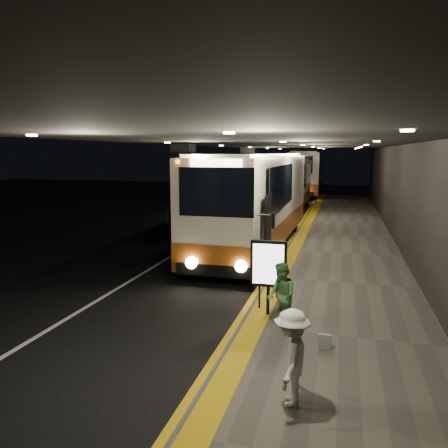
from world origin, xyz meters
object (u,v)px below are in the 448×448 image
at_px(coach_second, 288,187).
at_px(passenger_waiting_white, 292,357).
at_px(coach_main, 256,204).
at_px(passenger_waiting_green, 281,296).
at_px(stanchion_post, 260,288).
at_px(passenger_boarding, 282,275).
at_px(info_sign, 269,265).
at_px(bag_polka, 324,341).
at_px(coach_third, 305,174).

relative_size(coach_second, passenger_waiting_white, 7.15).
bearing_deg(coach_main, passenger_waiting_white, -74.76).
distance_m(passenger_waiting_green, passenger_waiting_white, 3.01).
relative_size(passenger_waiting_white, stanchion_post, 1.45).
xyz_separation_m(coach_second, passenger_boarding, (2.35, -20.10, -0.68)).
distance_m(coach_main, passenger_waiting_green, 9.36).
bearing_deg(passenger_waiting_white, coach_second, -171.27).
xyz_separation_m(coach_second, info_sign, (2.11, -20.70, -0.27)).
bearing_deg(bag_polka, passenger_waiting_white, -101.32).
xyz_separation_m(coach_main, coach_second, (-0.19, 12.46, -0.21)).
xyz_separation_m(passenger_waiting_green, passenger_waiting_white, (0.58, -2.96, 0.02)).
height_order(coach_second, passenger_waiting_green, coach_second).
height_order(coach_third, passenger_boarding, coach_third).
bearing_deg(info_sign, coach_second, 93.34).
bearing_deg(passenger_waiting_green, coach_third, 155.75).
distance_m(coach_main, coach_second, 12.46).
height_order(coach_third, stanchion_post, coach_third).
distance_m(passenger_waiting_white, stanchion_post, 4.30).
bearing_deg(coach_second, stanchion_post, -84.64).
height_order(coach_second, bag_polka, coach_second).
height_order(coach_third, bag_polka, coach_third).
relative_size(passenger_waiting_green, passenger_waiting_white, 0.97).
bearing_deg(coach_main, bag_polka, -69.63).
height_order(coach_main, passenger_waiting_green, coach_main).
bearing_deg(bag_polka, passenger_waiting_green, 141.12).
relative_size(coach_second, passenger_boarding, 6.60).
bearing_deg(bag_polka, coach_third, 95.68).
xyz_separation_m(coach_main, passenger_waiting_green, (2.34, -9.00, -0.97)).
bearing_deg(bag_polka, coach_second, 99.02).
relative_size(passenger_waiting_white, bag_polka, 5.07).
distance_m(info_sign, stanchion_post, 0.86).
height_order(passenger_waiting_white, info_sign, info_sign).
relative_size(passenger_waiting_green, stanchion_post, 1.41).
xyz_separation_m(coach_third, stanchion_post, (1.81, -33.47, -1.27)).
xyz_separation_m(passenger_waiting_white, stanchion_post, (-1.28, 4.10, -0.24)).
relative_size(passenger_boarding, bag_polka, 5.49).
height_order(passenger_boarding, passenger_waiting_white, passenger_boarding).
xyz_separation_m(passenger_boarding, passenger_waiting_white, (0.76, -4.32, -0.06)).
xyz_separation_m(coach_third, info_sign, (2.09, -33.85, -0.56)).
relative_size(coach_second, bag_polka, 36.24).
relative_size(coach_second, coach_third, 0.85).
bearing_deg(passenger_waiting_white, bag_polka, 170.15).
bearing_deg(coach_main, info_sign, -75.36).
relative_size(coach_main, coach_second, 1.14).
distance_m(coach_third, info_sign, 33.92).
relative_size(passenger_waiting_green, bag_polka, 4.93).
bearing_deg(passenger_boarding, stanchion_post, 97.32).
relative_size(coach_third, passenger_boarding, 7.79).
bearing_deg(bag_polka, stanchion_post, 131.19).
xyz_separation_m(passenger_waiting_green, bag_polka, (1.01, -0.81, -0.60)).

